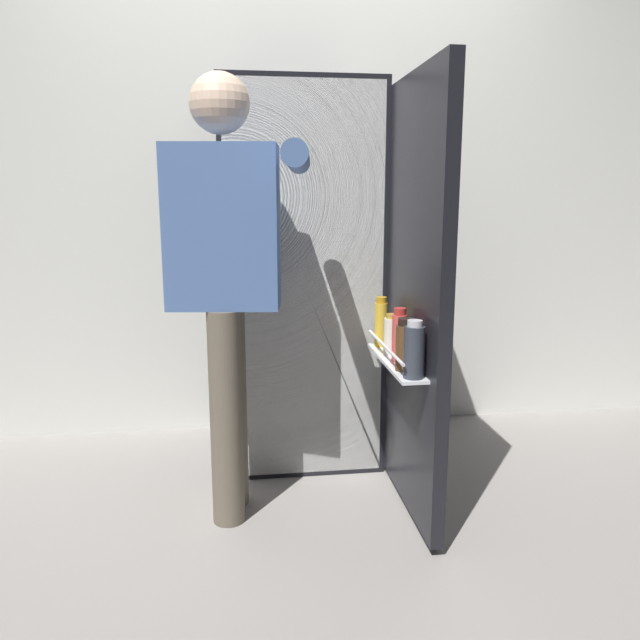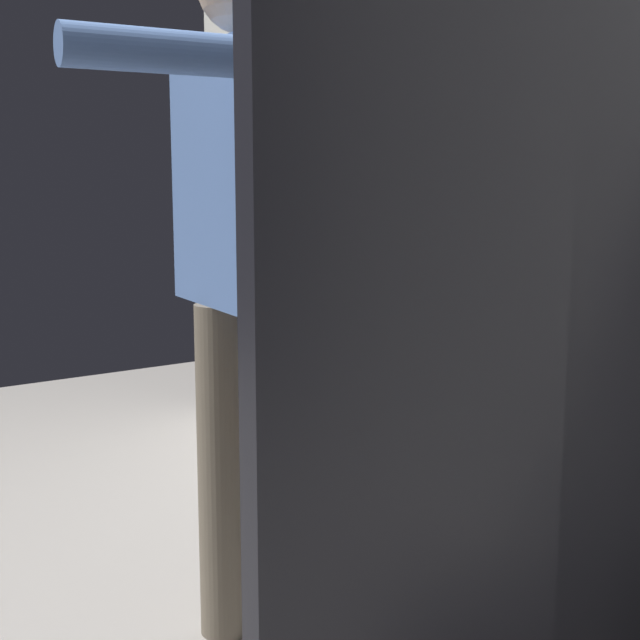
# 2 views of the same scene
# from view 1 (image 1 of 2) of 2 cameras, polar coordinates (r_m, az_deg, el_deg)

# --- Properties ---
(ground_plane) EXTENTS (6.52, 6.52, 0.00)m
(ground_plane) POSITION_cam_1_polar(r_m,az_deg,el_deg) (2.58, -0.60, -16.56)
(ground_plane) COLOR gray
(kitchen_wall) EXTENTS (4.40, 0.10, 2.69)m
(kitchen_wall) POSITION_cam_1_polar(r_m,az_deg,el_deg) (3.23, -2.79, 13.73)
(kitchen_wall) COLOR silver
(kitchen_wall) RESTS_ON ground_plane
(refrigerator) EXTENTS (0.74, 1.33, 1.68)m
(refrigerator) POSITION_cam_1_polar(r_m,az_deg,el_deg) (2.83, -1.43, 3.82)
(refrigerator) COLOR black
(refrigerator) RESTS_ON ground_plane
(person) EXTENTS (0.53, 0.74, 1.63)m
(person) POSITION_cam_1_polar(r_m,az_deg,el_deg) (2.27, -8.52, 5.15)
(person) COLOR #665B4C
(person) RESTS_ON ground_plane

